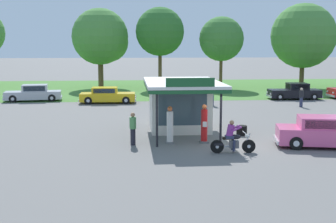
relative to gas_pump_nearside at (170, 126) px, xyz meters
The scene contains 19 objects.
ground_plane 3.01m from the gas_pump_nearside, 11.65° to the right, with size 300.00×300.00×0.00m, color slate.
grass_verge_strip 29.57m from the gas_pump_nearside, 84.54° to the left, with size 120.00×24.00×0.01m, color #477A33.
service_station_kiosk 3.63m from the gas_pump_nearside, 75.22° to the left, with size 4.14×6.89×3.50m.
gas_pump_nearside is the anchor object (origin of this frame).
gas_pump_offside 1.80m from the gas_pump_nearside, ahead, with size 0.44×0.44×2.03m.
motorcycle_with_rider 3.61m from the gas_pump_nearside, 39.98° to the right, with size 2.16×0.70×1.58m.
featured_classic_sedan 7.95m from the gas_pump_nearside, 10.56° to the right, with size 5.51×2.89×1.54m.
parked_car_back_row_centre_left 22.36m from the gas_pump_nearside, 53.19° to the left, with size 4.97×2.17×1.52m.
parked_car_back_row_centre 19.56m from the gas_pump_nearside, 82.53° to the left, with size 5.35×2.81×1.51m.
parked_car_second_row_spare 21.49m from the gas_pump_nearside, 120.19° to the left, with size 5.29×2.36×1.49m.
parked_car_back_row_far_left 17.06m from the gas_pump_nearside, 103.75° to the left, with size 5.00×2.00×1.39m.
bystander_chatting_near_pumps 17.40m from the gas_pump_nearside, 46.53° to the left, with size 0.34×0.34×1.59m.
bystander_standing_back_lot 15.01m from the gas_pump_nearside, 71.11° to the left, with size 0.37×0.37×1.69m.
bystander_leaning_by_kiosk 1.93m from the gas_pump_nearside, behind, with size 0.34×0.34×1.68m.
tree_oak_right 30.60m from the gas_pump_nearside, 73.75° to the left, with size 5.18×5.18×8.33m.
tree_oak_far_left 34.11m from the gas_pump_nearside, 57.42° to the left, with size 7.51×7.51×9.85m.
tree_oak_left 31.83m from the gas_pump_nearside, 99.59° to the left, with size 6.61×6.61×9.32m.
tree_oak_far_right 30.20m from the gas_pump_nearside, 87.29° to the left, with size 5.64×5.64×9.40m.
spare_tire_stack 4.66m from the gas_pump_nearside, 22.78° to the left, with size 0.60×0.60×0.54m.
Camera 1 is at (-4.84, -22.06, 5.12)m, focal length 47.68 mm.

